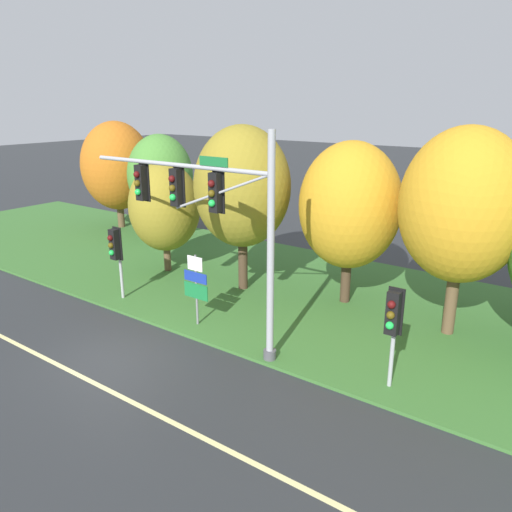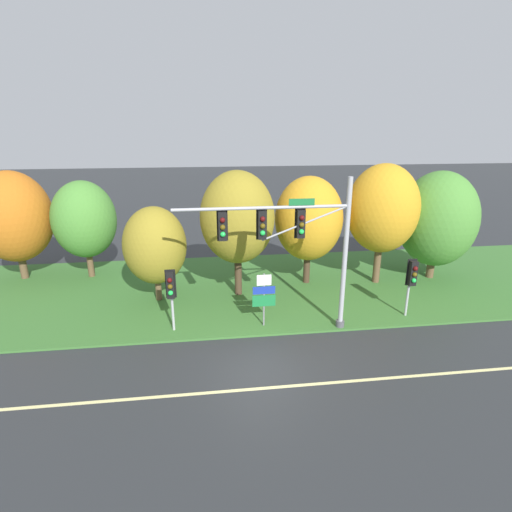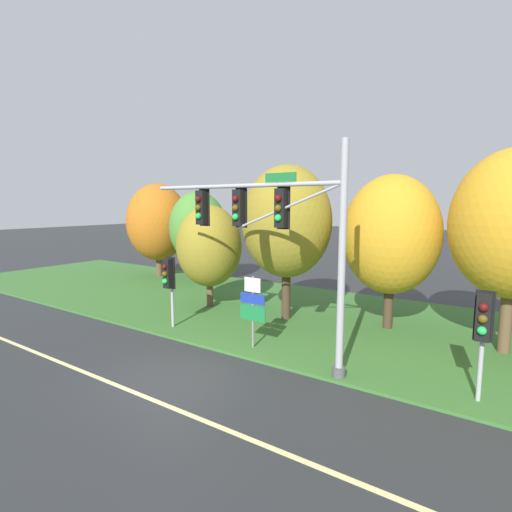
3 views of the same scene
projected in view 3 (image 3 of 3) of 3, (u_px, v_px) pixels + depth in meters
ground_plane at (170, 379)px, 12.09m from camera, size 160.00×160.00×0.00m
lane_stripe at (138, 394)px, 11.11m from camera, size 36.00×0.16×0.01m
grass_verge at (299, 315)px, 18.84m from camera, size 48.00×11.50×0.10m
traffic_signal_mast at (273, 226)px, 12.74m from camera, size 7.66×0.49×6.99m
pedestrian_signal_near_kerb at (483, 324)px, 10.14m from camera, size 0.46×0.55×2.98m
pedestrian_signal_further_along at (169, 277)px, 16.47m from camera, size 0.46×0.55×2.99m
route_sign_post at (253, 305)px, 14.24m from camera, size 1.09×0.08×2.61m
tree_nearest_road at (158, 222)px, 28.25m from camera, size 4.34×4.34×6.57m
tree_left_of_mast at (198, 228)px, 25.84m from camera, size 3.72×3.72×5.96m
tree_behind_signpost at (209, 246)px, 19.98m from camera, size 3.28×3.28×5.11m
tree_mid_verge at (287, 222)px, 17.53m from camera, size 3.96×3.96×6.86m
tree_tall_centre at (391, 235)px, 16.24m from camera, size 3.89×3.89×6.35m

